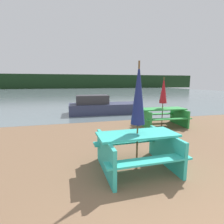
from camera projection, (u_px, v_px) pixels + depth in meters
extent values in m
cube|color=slate|center=(74.00, 92.00, 32.02)|extent=(60.00, 50.00, 0.00)
cube|color=#193319|center=(71.00, 81.00, 50.74)|extent=(80.00, 1.60, 4.00)
cube|color=#33B7A8|center=(137.00, 134.00, 3.64)|extent=(1.66, 0.72, 0.04)
cube|color=#33B7A8|center=(149.00, 161.00, 3.18)|extent=(1.66, 0.30, 0.04)
cube|color=#33B7A8|center=(128.00, 141.00, 4.22)|extent=(1.66, 0.30, 0.04)
cube|color=#33B7A8|center=(105.00, 156.00, 3.53)|extent=(0.09, 1.38, 0.74)
cube|color=#33B7A8|center=(165.00, 149.00, 3.89)|extent=(0.09, 1.38, 0.74)
cube|color=green|center=(163.00, 109.00, 7.34)|extent=(1.92, 0.82, 0.04)
cube|color=green|center=(169.00, 119.00, 6.87)|extent=(1.89, 0.40, 0.04)
cube|color=green|center=(156.00, 114.00, 7.93)|extent=(1.89, 0.40, 0.04)
cube|color=green|center=(144.00, 118.00, 7.25)|extent=(0.16, 1.38, 0.70)
cube|color=green|center=(179.00, 117.00, 7.56)|extent=(0.16, 1.38, 0.70)
cylinder|color=brown|center=(163.00, 102.00, 7.29)|extent=(0.04, 0.04, 2.04)
cone|color=#A81923|center=(163.00, 90.00, 7.21)|extent=(0.31, 0.31, 1.07)
cylinder|color=brown|center=(138.00, 117.00, 3.58)|extent=(0.04, 0.04, 2.25)
cone|color=navy|center=(138.00, 93.00, 3.50)|extent=(0.29, 0.29, 1.26)
cube|color=#333856|center=(105.00, 108.00, 10.38)|extent=(4.21, 1.68, 0.58)
cube|color=#333338|center=(92.00, 100.00, 10.13)|extent=(1.87, 1.13, 0.51)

